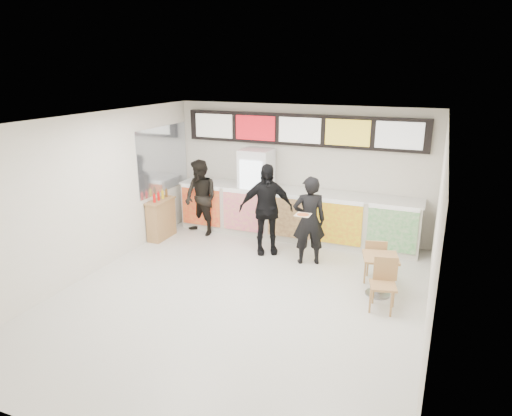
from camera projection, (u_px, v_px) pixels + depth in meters
The scene contains 15 objects.
floor at pixel (239, 298), 7.82m from camera, with size 7.00×7.00×0.00m, color beige.
ceiling at pixel (236, 121), 6.93m from camera, with size 7.00×7.00×0.00m, color white.
wall_back at pixel (300, 171), 10.47m from camera, with size 6.00×6.00×0.00m, color silver.
wall_left at pixel (90, 196), 8.45m from camera, with size 7.00×7.00×0.00m, color silver.
wall_right at pixel (435, 240), 6.30m from camera, with size 7.00×7.00×0.00m, color silver.
service_counter at pixel (294, 214), 10.39m from camera, with size 5.56×0.77×1.14m.
menu_board at pixel (300, 130), 10.11m from camera, with size 5.50×0.14×0.70m.
drinks_fridge at pixel (256, 192), 10.61m from camera, with size 0.70×0.67×2.00m.
mirror_panel at pixel (163, 159), 10.54m from camera, with size 0.01×2.00×1.50m, color #B2B7BF.
customer_main at pixel (309, 221), 8.97m from camera, with size 0.65×0.43×1.79m, color black.
customer_left at pixel (201, 198), 10.57m from camera, with size 0.86×0.67×1.77m, color black.
customer_mid at pixel (266, 209), 9.47m from camera, with size 1.12×0.47×1.92m, color black.
pizza_slice at pixel (303, 214), 8.49m from camera, with size 0.36×0.36×0.02m.
cafe_table at pixel (380, 268), 7.78m from camera, with size 0.74×1.52×0.86m.
condiment_ledge at pixel (161, 219), 10.43m from camera, with size 0.33×0.82×1.09m.
Camera 1 is at (2.92, -6.39, 3.78)m, focal length 32.00 mm.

